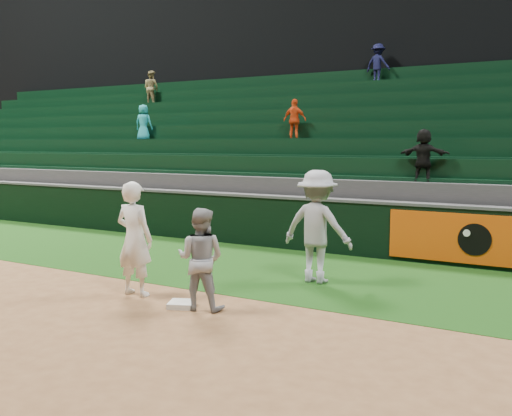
{
  "coord_description": "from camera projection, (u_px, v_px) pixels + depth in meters",
  "views": [
    {
      "loc": [
        5.13,
        -6.81,
        2.51
      ],
      "look_at": [
        -0.05,
        2.3,
        1.3
      ],
      "focal_mm": 40.0,
      "sensor_mm": 36.0,
      "label": 1
    }
  ],
  "objects": [
    {
      "name": "first_base",
      "position": [
        181.0,
        304.0,
        8.73
      ],
      "size": [
        0.49,
        0.49,
        0.08
      ],
      "primitive_type": "cube",
      "rotation": [
        0.0,
        0.0,
        0.39
      ],
      "color": "silver",
      "rests_on": "ground"
    },
    {
      "name": "first_baseman",
      "position": [
        134.0,
        239.0,
        9.32
      ],
      "size": [
        0.69,
        0.46,
        1.88
      ],
      "primitive_type": "imported",
      "rotation": [
        0.0,
        0.0,
        3.16
      ],
      "color": "white",
      "rests_on": "ground"
    },
    {
      "name": "baserunner",
      "position": [
        201.0,
        259.0,
        8.54
      ],
      "size": [
        0.86,
        0.73,
        1.54
      ],
      "primitive_type": "imported",
      "rotation": [
        0.0,
        0.0,
        3.36
      ],
      "color": "#8F9299",
      "rests_on": "ground"
    },
    {
      "name": "upper_deck",
      "position": [
        442.0,
        56.0,
        23.08
      ],
      "size": [
        40.0,
        12.0,
        12.0
      ],
      "primitive_type": "cube",
      "color": "black",
      "rests_on": "ground"
    },
    {
      "name": "stadium_seating",
      "position": [
        373.0,
        171.0,
        16.25
      ],
      "size": [
        36.0,
        5.95,
        5.59
      ],
      "color": "#313234",
      "rests_on": "ground"
    },
    {
      "name": "foul_grass",
      "position": [
        276.0,
        270.0,
        11.28
      ],
      "size": [
        36.0,
        4.2,
        0.01
      ],
      "primitive_type": "cube",
      "color": "#12370D",
      "rests_on": "ground"
    },
    {
      "name": "base_coach",
      "position": [
        317.0,
        227.0,
        10.16
      ],
      "size": [
        1.33,
        0.79,
        2.02
      ],
      "primitive_type": "imported",
      "rotation": [
        0.0,
        0.0,
        3.11
      ],
      "color": "#9A9DA7",
      "rests_on": "foul_grass"
    },
    {
      "name": "field_wall",
      "position": [
        321.0,
        224.0,
        13.09
      ],
      "size": [
        36.0,
        0.45,
        1.25
      ],
      "color": "black",
      "rests_on": "ground"
    },
    {
      "name": "ground",
      "position": [
        184.0,
        308.0,
        8.69
      ],
      "size": [
        70.0,
        70.0,
        0.0
      ],
      "primitive_type": "plane",
      "color": "brown",
      "rests_on": "ground"
    }
  ]
}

